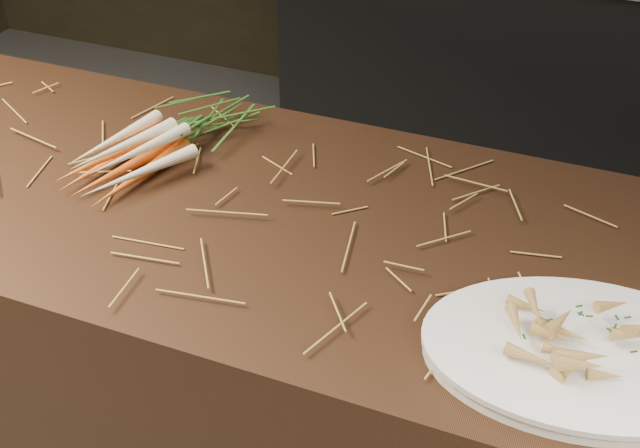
# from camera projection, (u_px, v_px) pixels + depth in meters

# --- Properties ---
(main_counter) EXTENTS (2.40, 0.70, 0.90)m
(main_counter) POSITION_uv_depth(u_px,v_px,m) (227.00, 376.00, 1.67)
(main_counter) COLOR black
(main_counter) RESTS_ON ground
(back_counter) EXTENTS (1.82, 0.62, 0.84)m
(back_counter) POSITION_uv_depth(u_px,v_px,m) (530.00, 60.00, 3.01)
(back_counter) COLOR black
(back_counter) RESTS_ON ground
(straw_bedding) EXTENTS (1.40, 0.60, 0.02)m
(straw_bedding) POSITION_uv_depth(u_px,v_px,m) (209.00, 192.00, 1.40)
(straw_bedding) COLOR #AD872E
(straw_bedding) RESTS_ON main_counter
(root_veg_bunch) EXTENTS (0.24, 0.47, 0.08)m
(root_veg_bunch) POSITION_uv_depth(u_px,v_px,m) (177.00, 129.00, 1.52)
(root_veg_bunch) COLOR orange
(root_veg_bunch) RESTS_ON main_counter
(serving_platter) EXTENTS (0.48, 0.37, 0.02)m
(serving_platter) POSITION_uv_depth(u_px,v_px,m) (583.00, 356.00, 1.07)
(serving_platter) COLOR white
(serving_platter) RESTS_ON main_counter
(roasted_veg_heap) EXTENTS (0.24, 0.19, 0.05)m
(roasted_veg_heap) POSITION_uv_depth(u_px,v_px,m) (588.00, 337.00, 1.05)
(roasted_veg_heap) COLOR #A87B41
(roasted_veg_heap) RESTS_ON serving_platter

